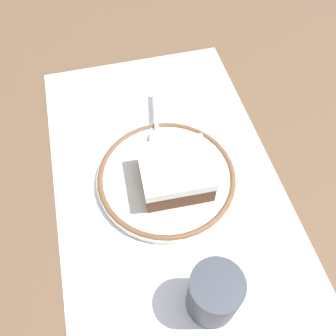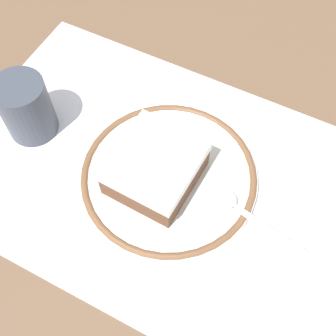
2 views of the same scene
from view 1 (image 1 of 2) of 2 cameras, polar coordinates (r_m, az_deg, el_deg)
ground_plane at (r=0.56m, az=-0.40°, el=-1.37°), size 2.40×2.40×0.00m
placemat at (r=0.56m, az=-0.40°, el=-1.33°), size 0.55×0.34×0.00m
plate at (r=0.55m, az=-0.00°, el=-1.40°), size 0.21×0.21×0.01m
cake_slice at (r=0.52m, az=1.14°, el=-0.72°), size 0.09×0.10×0.05m
spoon at (r=0.60m, az=-1.85°, el=6.46°), size 0.13×0.04×0.01m
cup at (r=0.45m, az=7.16°, el=-19.19°), size 0.06×0.06×0.08m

